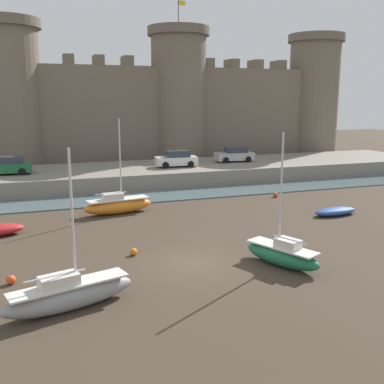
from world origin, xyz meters
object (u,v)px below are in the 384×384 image
mooring_buoy_near_shore (134,252)px  car_quay_east (8,166)px  mooring_buoy_near_channel (276,195)px  mooring_buoy_mid_mud (11,280)px  sailboat_midflat_right (282,254)px  car_quay_west (235,155)px  car_quay_centre_east (177,159)px  sailboat_near_channel_left (118,205)px  sailboat_foreground_right (69,294)px  rowboat_near_channel_right (335,211)px

mooring_buoy_near_shore → car_quay_east: 21.77m
mooring_buoy_near_channel → mooring_buoy_mid_mud: size_ratio=0.96×
sailboat_midflat_right → car_quay_west: 26.81m
mooring_buoy_mid_mud → car_quay_centre_east: (14.64, 21.89, 2.08)m
sailboat_near_channel_left → sailboat_foreground_right: (-4.47, -14.50, -0.01)m
car_quay_centre_east → car_quay_west: bearing=11.1°
rowboat_near_channel_right → car_quay_centre_east: (-6.83, 16.38, 2.00)m
sailboat_midflat_right → car_quay_west: size_ratio=1.59×
sailboat_near_channel_left → mooring_buoy_mid_mud: (-6.81, -11.11, -0.43)m
rowboat_near_channel_right → sailboat_near_channel_left: sailboat_near_channel_left is taller
mooring_buoy_near_channel → sailboat_near_channel_left: bearing=-175.4°
sailboat_midflat_right → rowboat_near_channel_right: 11.51m
mooring_buoy_near_shore → car_quay_centre_east: bearing=66.6°
sailboat_near_channel_left → mooring_buoy_mid_mud: size_ratio=15.91×
sailboat_midflat_right → car_quay_centre_east: bearing=85.5°
mooring_buoy_mid_mud → car_quay_centre_east: size_ratio=0.10×
rowboat_near_channel_right → sailboat_foreground_right: 21.10m
rowboat_near_channel_right → sailboat_near_channel_left: size_ratio=0.51×
mooring_buoy_mid_mud → mooring_buoy_near_channel: bearing=30.9°
sailboat_near_channel_left → car_quay_east: (-7.86, 11.32, 1.65)m
sailboat_midflat_right → rowboat_near_channel_right: size_ratio=1.90×
mooring_buoy_near_shore → car_quay_east: size_ratio=0.09×
sailboat_foreground_right → car_quay_centre_east: size_ratio=1.53×
car_quay_east → mooring_buoy_mid_mud: bearing=-87.3°
mooring_buoy_near_shore → mooring_buoy_mid_mud: (-6.03, -1.95, 0.02)m
sailboat_midflat_right → sailboat_foreground_right: bearing=-172.3°
car_quay_east → sailboat_foreground_right: bearing=-82.5°
car_quay_east → car_quay_centre_east: same height
rowboat_near_channel_right → mooring_buoy_near_shore: rowboat_near_channel_right is taller
sailboat_midflat_right → mooring_buoy_near_channel: 16.14m
mooring_buoy_near_channel → mooring_buoy_mid_mud: bearing=-149.1°
sailboat_midflat_right → mooring_buoy_mid_mud: bearing=171.1°
sailboat_midflat_right → mooring_buoy_mid_mud: (-12.75, 1.99, -0.40)m
sailboat_foreground_right → mooring_buoy_near_channel: sailboat_foreground_right is taller
sailboat_near_channel_left → car_quay_east: size_ratio=1.63×
sailboat_foreground_right → car_quay_centre_east: (12.30, 25.28, 1.66)m
mooring_buoy_near_channel → mooring_buoy_mid_mud: 23.79m
car_quay_centre_east → sailboat_midflat_right: bearing=-94.5°
mooring_buoy_near_shore → car_quay_east: (-7.08, 20.48, 2.10)m
sailboat_near_channel_left → sailboat_foreground_right: 15.17m
sailboat_foreground_right → car_quay_east: bearing=97.5°
car_quay_west → mooring_buoy_near_shore: bearing=-126.2°
sailboat_near_channel_left → car_quay_centre_east: size_ratio=1.63×
sailboat_near_channel_left → mooring_buoy_near_shore: size_ratio=17.56×
sailboat_near_channel_left → mooring_buoy_mid_mud: 13.04m
rowboat_near_channel_right → mooring_buoy_near_channel: 6.78m
sailboat_near_channel_left → car_quay_east: bearing=124.8°
sailboat_midflat_right → mooring_buoy_near_shore: (-6.72, 3.94, -0.42)m
mooring_buoy_near_channel → car_quay_east: 23.87m
mooring_buoy_near_channel → mooring_buoy_near_shore: bearing=-144.5°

